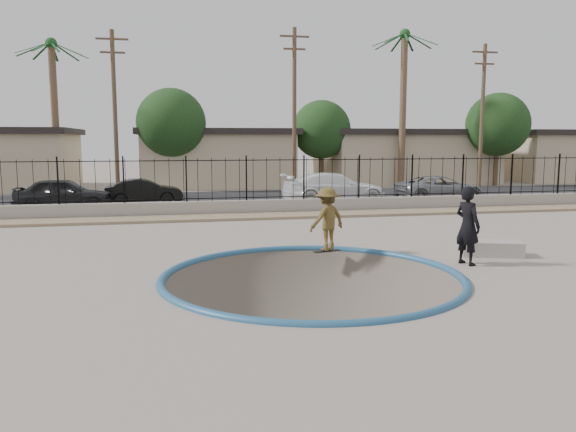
% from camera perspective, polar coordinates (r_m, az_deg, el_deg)
% --- Properties ---
extents(ground, '(120.00, 120.00, 2.20)m').
position_cam_1_polar(ground, '(25.78, -4.70, -1.77)').
color(ground, gray).
rests_on(ground, ground).
extents(bowl_pit, '(6.84, 6.84, 1.80)m').
position_cam_1_polar(bowl_pit, '(13.02, 2.47, -6.24)').
color(bowl_pit, '#4B4339').
rests_on(bowl_pit, ground).
extents(coping_ring, '(7.04, 7.04, 0.20)m').
position_cam_1_polar(coping_ring, '(13.02, 2.47, -6.24)').
color(coping_ring, '#255378').
rests_on(coping_ring, ground).
extents(rock_strip, '(42.00, 1.60, 0.11)m').
position_cam_1_polar(rock_strip, '(22.87, -3.85, -0.05)').
color(rock_strip, tan).
rests_on(rock_strip, ground).
extents(retaining_wall, '(42.00, 0.45, 0.60)m').
position_cam_1_polar(retaining_wall, '(23.92, -4.22, 0.88)').
color(retaining_wall, '#A1978E').
rests_on(retaining_wall, ground).
extents(fence, '(40.00, 0.04, 1.80)m').
position_cam_1_polar(fence, '(23.80, -4.25, 3.75)').
color(fence, black).
rests_on(fence, retaining_wall).
extents(street, '(90.00, 8.00, 0.04)m').
position_cam_1_polar(street, '(30.56, -5.89, 1.82)').
color(street, black).
rests_on(street, ground).
extents(house_center, '(10.60, 8.60, 3.90)m').
position_cam_1_polar(house_center, '(39.88, -7.37, 5.99)').
color(house_center, tan).
rests_on(house_center, ground).
extents(house_east, '(12.60, 8.60, 3.90)m').
position_cam_1_polar(house_east, '(43.29, 11.55, 6.03)').
color(house_east, tan).
rests_on(house_east, ground).
extents(house_east_far, '(11.60, 8.60, 3.90)m').
position_cam_1_polar(house_east_far, '(50.50, 26.37, 5.60)').
color(house_east_far, tan).
rests_on(house_east_far, ground).
extents(palm_mid, '(2.30, 2.30, 9.30)m').
position_cam_1_polar(palm_mid, '(38.03, -22.75, 12.49)').
color(palm_mid, brown).
rests_on(palm_mid, ground).
extents(palm_right, '(2.30, 2.30, 10.30)m').
position_cam_1_polar(palm_right, '(38.58, 11.68, 13.80)').
color(palm_right, brown).
rests_on(palm_right, ground).
extents(utility_pole_left, '(1.70, 0.24, 9.00)m').
position_cam_1_polar(utility_pole_left, '(32.40, -17.17, 10.15)').
color(utility_pole_left, '#473323').
rests_on(utility_pole_left, ground).
extents(utility_pole_mid, '(1.70, 0.24, 9.50)m').
position_cam_1_polar(utility_pole_mid, '(33.07, 0.65, 10.87)').
color(utility_pole_mid, '#473323').
rests_on(utility_pole_mid, ground).
extents(utility_pole_right, '(1.70, 0.24, 9.00)m').
position_cam_1_polar(utility_pole_right, '(37.52, 19.12, 9.69)').
color(utility_pole_right, '#473323').
rests_on(utility_pole_right, ground).
extents(street_tree_left, '(4.32, 4.32, 6.36)m').
position_cam_1_polar(street_tree_left, '(36.25, -11.78, 9.22)').
color(street_tree_left, '#473323').
rests_on(street_tree_left, ground).
extents(street_tree_mid, '(3.96, 3.96, 5.83)m').
position_cam_1_polar(street_tree_mid, '(38.60, 3.42, 8.75)').
color(street_tree_mid, '#473323').
rests_on(street_tree_mid, ground).
extents(street_tree_right, '(4.32, 4.32, 6.36)m').
position_cam_1_polar(street_tree_right, '(41.63, 20.53, 8.69)').
color(street_tree_right, '#473323').
rests_on(street_tree_right, ground).
extents(skater, '(1.30, 1.05, 1.75)m').
position_cam_1_polar(skater, '(15.59, 4.00, -0.65)').
color(skater, brown).
rests_on(skater, ground).
extents(skateboard, '(0.82, 0.39, 0.07)m').
position_cam_1_polar(skateboard, '(15.73, 3.97, -3.60)').
color(skateboard, black).
rests_on(skateboard, ground).
extents(videographer, '(0.68, 0.84, 2.00)m').
position_cam_1_polar(videographer, '(14.85, 17.79, -0.94)').
color(videographer, black).
rests_on(videographer, ground).
extents(concrete_ledge, '(1.74, 1.18, 0.40)m').
position_cam_1_polar(concrete_ledge, '(16.35, 19.96, -3.10)').
color(concrete_ledge, gray).
rests_on(concrete_ledge, ground).
extents(car_a, '(4.22, 1.75, 1.43)m').
position_cam_1_polar(car_a, '(27.16, -21.83, 2.13)').
color(car_a, black).
rests_on(car_a, street).
extents(car_b, '(3.77, 1.53, 1.22)m').
position_cam_1_polar(car_b, '(28.38, -14.42, 2.44)').
color(car_b, black).
rests_on(car_b, street).
extents(car_c, '(5.21, 2.17, 1.50)m').
position_cam_1_polar(car_c, '(27.89, 4.71, 2.86)').
color(car_c, white).
rests_on(car_c, street).
extents(car_d, '(4.67, 2.28, 1.28)m').
position_cam_1_polar(car_d, '(30.03, 15.25, 2.74)').
color(car_d, gray).
rests_on(car_d, street).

